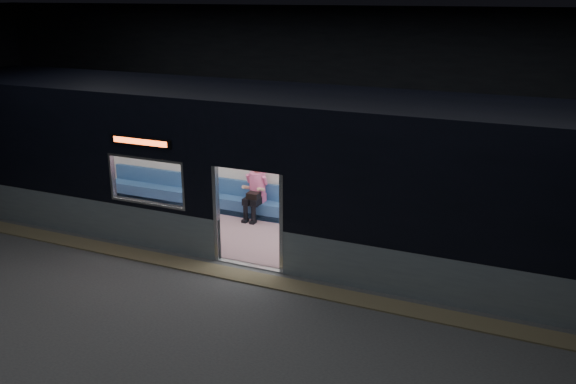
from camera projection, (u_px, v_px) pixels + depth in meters
The scene contains 7 objects.
station_floor at pixel (224, 288), 11.55m from camera, with size 24.00×14.00×0.01m, color #47494C.
station_envelope at pixel (217, 95), 10.40m from camera, with size 24.00×14.00×5.00m.
tactile_strip at pixel (238, 275), 12.02m from camera, with size 22.80×0.50×0.03m, color #8C7F59.
metro_car at pixel (279, 161), 13.18m from camera, with size 18.00×3.04×3.35m.
passenger at pixel (256, 188), 14.80m from camera, with size 0.45×0.73×1.40m.
handbag at pixel (254, 196), 14.61m from camera, with size 0.29×0.25×0.15m, color black.
transit_map at pixel (493, 184), 12.77m from camera, with size 1.10×0.03×0.71m, color white.
Camera 1 is at (5.31, -9.03, 5.32)m, focal length 38.00 mm.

